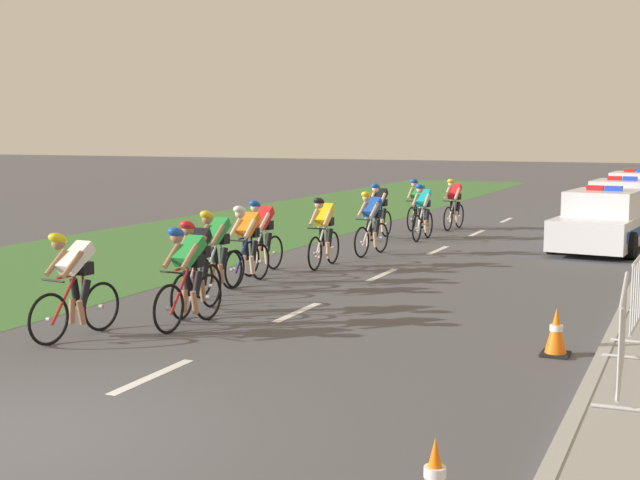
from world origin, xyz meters
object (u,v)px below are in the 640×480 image
(cyclist_eleventh, at_px, (417,203))
(crowd_barrier_middle, at_px, (640,291))
(traffic_cone_near, at_px, (556,332))
(traffic_cone_mid, at_px, (435,479))
(cyclist_second, at_px, (188,275))
(cyclist_third, at_px, (196,265))
(cyclist_sixth, at_px, (262,235))
(cyclist_seventh, at_px, (371,222))
(police_car_third, at_px, (635,194))
(police_car_nearest, at_px, (604,223))
(crowd_barrier_front, at_px, (622,335))
(cyclist_fifth, at_px, (247,243))
(cyclist_ninth, at_px, (379,210))
(cyclist_eighth, at_px, (324,231))
(cyclist_lead, at_px, (74,283))
(cyclist_fourth, at_px, (216,250))
(cyclist_twelfth, at_px, (454,203))
(police_car_second, at_px, (621,207))
(cyclist_tenth, at_px, (423,211))

(cyclist_eleventh, distance_m, crowd_barrier_middle, 13.47)
(traffic_cone_near, height_order, traffic_cone_mid, same)
(cyclist_second, xyz_separation_m, cyclist_third, (-0.40, 0.86, 0.00))
(traffic_cone_near, bearing_deg, cyclist_sixth, 147.07)
(cyclist_eleventh, bearing_deg, cyclist_sixth, -93.16)
(cyclist_seventh, height_order, police_car_third, police_car_third)
(cyclist_second, relative_size, police_car_nearest, 0.38)
(police_car_third, distance_m, crowd_barrier_front, 22.69)
(police_car_third, bearing_deg, cyclist_fifth, -107.28)
(cyclist_ninth, height_order, crowd_barrier_middle, cyclist_ninth)
(traffic_cone_near, bearing_deg, cyclist_eighth, 136.29)
(cyclist_third, height_order, cyclist_sixth, same)
(cyclist_lead, relative_size, police_car_nearest, 0.38)
(cyclist_fourth, xyz_separation_m, traffic_cone_mid, (6.19, -7.13, -0.48))
(cyclist_eleventh, bearing_deg, police_car_nearest, -23.09)
(cyclist_sixth, distance_m, police_car_nearest, 8.91)
(cyclist_third, distance_m, police_car_third, 21.65)
(cyclist_ninth, height_order, cyclist_twelfth, same)
(cyclist_fourth, distance_m, police_car_second, 14.98)
(police_car_third, bearing_deg, cyclist_eleventh, -124.24)
(cyclist_eighth, height_order, crowd_barrier_middle, cyclist_eighth)
(cyclist_seventh, xyz_separation_m, cyclist_eleventh, (-0.65, 5.57, 0.00))
(cyclist_ninth, relative_size, cyclist_eleventh, 1.00)
(crowd_barrier_front, xyz_separation_m, crowd_barrier_middle, (-0.00, 2.97, 0.00))
(cyclist_lead, distance_m, cyclist_seventh, 9.44)
(cyclist_tenth, height_order, cyclist_twelfth, same)
(cyclist_lead, distance_m, cyclist_ninth, 12.41)
(cyclist_sixth, bearing_deg, cyclist_ninth, 87.88)
(cyclist_seventh, xyz_separation_m, police_car_third, (4.91, 13.74, -0.11))
(cyclist_eleventh, height_order, police_car_third, police_car_third)
(cyclist_lead, bearing_deg, police_car_second, 71.67)
(cyclist_second, bearing_deg, cyclist_third, 114.92)
(cyclist_sixth, distance_m, crowd_barrier_middle, 7.93)
(cyclist_third, distance_m, traffic_cone_mid, 7.89)
(police_car_nearest, bearing_deg, crowd_barrier_front, -83.21)
(cyclist_fourth, relative_size, cyclist_twelfth, 1.00)
(cyclist_fourth, xyz_separation_m, traffic_cone_near, (6.27, -1.91, -0.48))
(cyclist_second, bearing_deg, police_car_nearest, 67.34)
(cyclist_second, height_order, crowd_barrier_middle, cyclist_second)
(police_car_third, xyz_separation_m, traffic_cone_near, (0.53, -21.35, -0.37))
(cyclist_second, xyz_separation_m, cyclist_sixth, (-1.31, 4.81, 0.00))
(cyclist_second, xyz_separation_m, cyclist_ninth, (-1.08, 11.15, 0.00))
(cyclist_third, height_order, cyclist_fourth, same)
(cyclist_fourth, relative_size, cyclist_ninth, 1.00)
(police_car_third, bearing_deg, cyclist_second, -102.22)
(cyclist_twelfth, bearing_deg, cyclist_second, -90.71)
(police_car_nearest, bearing_deg, cyclist_fourth, -122.80)
(cyclist_lead, distance_m, cyclist_eleventh, 14.97)
(police_car_third, bearing_deg, cyclist_lead, -104.10)
(cyclist_ninth, bearing_deg, cyclist_lead, -89.96)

